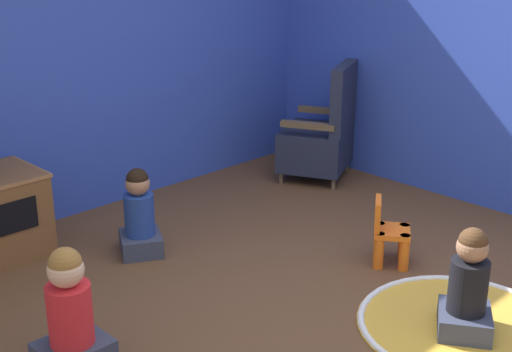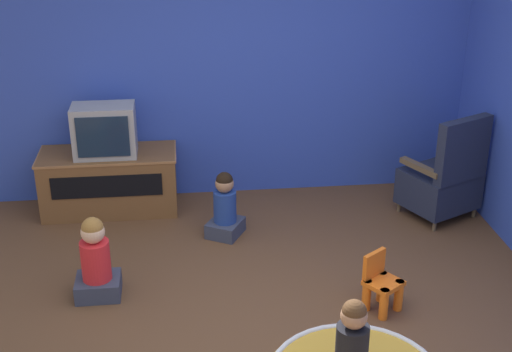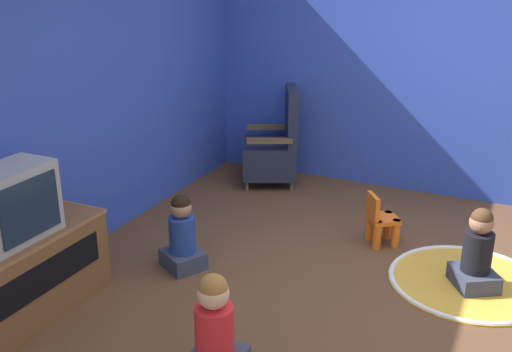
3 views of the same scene
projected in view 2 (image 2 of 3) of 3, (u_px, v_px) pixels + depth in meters
name	position (u px, v px, depth m)	size (l,w,h in m)	color
ground_plane	(281.00, 332.00, 5.08)	(30.00, 30.00, 0.00)	brown
wall_back	(207.00, 57.00, 6.73)	(5.27, 0.12, 2.75)	#2D47B2
tv_cabinet	(110.00, 180.00, 6.75)	(1.28, 0.55, 0.58)	brown
television	(104.00, 131.00, 6.49)	(0.57, 0.33, 0.48)	#939399
black_armchair	(444.00, 180.00, 6.58)	(0.78, 0.76, 1.02)	brown
yellow_kid_chair	(381.00, 286.00, 5.27)	(0.33, 0.33, 0.45)	orange
child_watching_left	(352.00, 349.00, 4.47)	(0.42, 0.41, 0.63)	#33384C
child_watching_center	(96.00, 263.00, 5.40)	(0.34, 0.30, 0.67)	#33384C
child_watching_right	(225.00, 208.00, 6.30)	(0.39, 0.40, 0.61)	#33384C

